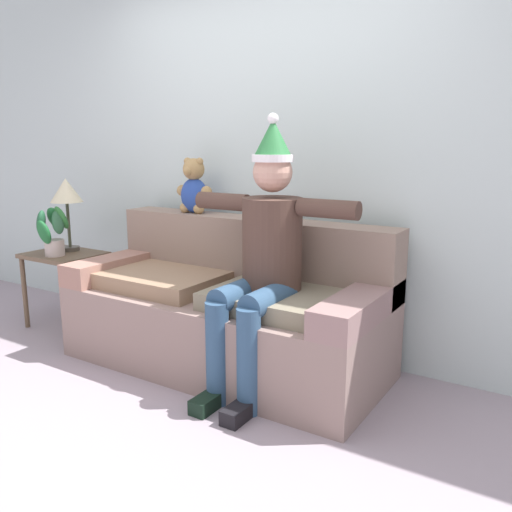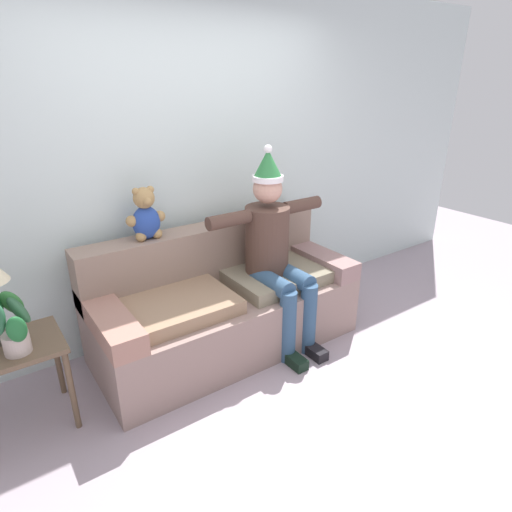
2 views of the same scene
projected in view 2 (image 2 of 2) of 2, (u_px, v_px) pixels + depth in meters
ground_plane at (310, 417)px, 2.72m from camera, size 10.00×10.00×0.00m
back_wall at (186, 165)px, 3.38m from camera, size 7.00×0.10×2.70m
couch at (224, 303)px, 3.37m from camera, size 2.01×0.87×0.91m
person_seated at (275, 248)px, 3.27m from camera, size 1.02×0.77×1.55m
teddy_bear at (146, 216)px, 3.04m from camera, size 0.29×0.17×0.38m
side_table at (14, 360)px, 2.49m from camera, size 0.54×0.45×0.58m
potted_plant at (11, 323)px, 2.32m from camera, size 0.25×0.30×0.38m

